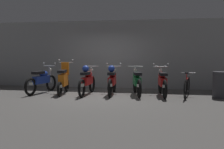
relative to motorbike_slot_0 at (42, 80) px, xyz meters
name	(u,v)px	position (x,y,z in m)	size (l,w,h in m)	color
ground_plane	(98,96)	(2.25, -0.34, -0.49)	(80.00, 80.00, 0.00)	#565451
back_wall	(110,54)	(2.25, 2.09, 0.98)	(16.00, 0.30, 2.94)	gray
motorbike_slot_0	(42,80)	(0.00, 0.00, 0.00)	(0.61, 1.93, 1.15)	black
motorbike_slot_1	(64,80)	(0.89, -0.06, 0.04)	(0.59, 1.68, 1.29)	black
motorbike_slot_2	(87,80)	(1.80, -0.06, 0.03)	(0.56, 1.95, 1.08)	black
motorbike_slot_3	(112,80)	(2.71, 0.08, 0.04)	(0.59, 1.95, 1.15)	black
motorbike_slot_4	(137,82)	(3.61, 0.14, 0.00)	(0.62, 1.93, 1.03)	black
motorbike_slot_5	(162,82)	(4.51, 0.10, 0.00)	(0.59, 1.95, 1.15)	black
bicycle	(187,87)	(5.34, -0.06, -0.13)	(0.53, 1.70, 0.89)	black
trash_bin	(221,85)	(6.45, 0.03, -0.05)	(0.52, 0.52, 0.89)	#38383D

